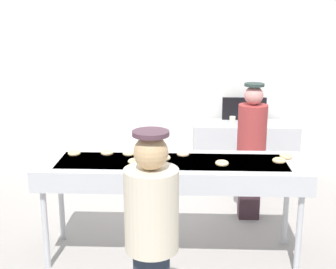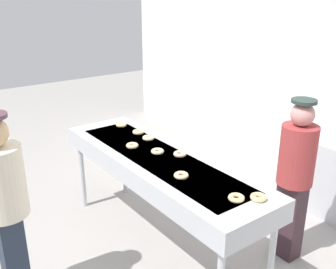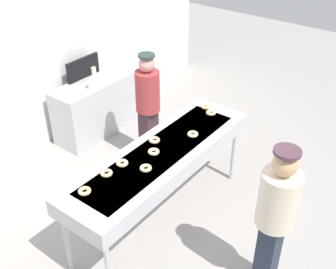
# 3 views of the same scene
# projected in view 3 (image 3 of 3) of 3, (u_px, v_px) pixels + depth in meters

# --- Properties ---
(ground_plane) EXTENTS (16.00, 16.00, 0.00)m
(ground_plane) POSITION_uv_depth(u_px,v_px,m) (162.00, 218.00, 5.10)
(ground_plane) COLOR #9E9993
(back_wall) EXTENTS (8.00, 0.12, 3.35)m
(back_wall) POSITION_uv_depth(u_px,v_px,m) (12.00, 43.00, 5.45)
(back_wall) COLOR white
(back_wall) RESTS_ON ground
(fryer_conveyor) EXTENTS (2.57, 0.74, 1.00)m
(fryer_conveyor) POSITION_uv_depth(u_px,v_px,m) (161.00, 158.00, 4.61)
(fryer_conveyor) COLOR #B7BABF
(fryer_conveyor) RESTS_ON ground
(plain_donut_0) EXTENTS (0.17, 0.17, 0.04)m
(plain_donut_0) POSITION_uv_depth(u_px,v_px,m) (193.00, 134.00, 4.81)
(plain_donut_0) COLOR #F7CD8F
(plain_donut_0) RESTS_ON fryer_conveyor
(plain_donut_1) EXTENTS (0.16, 0.16, 0.04)m
(plain_donut_1) POSITION_uv_depth(u_px,v_px,m) (146.00, 168.00, 4.27)
(plain_donut_1) COLOR beige
(plain_donut_1) RESTS_ON fryer_conveyor
(plain_donut_2) EXTENTS (0.18, 0.18, 0.04)m
(plain_donut_2) POSITION_uv_depth(u_px,v_px,m) (154.00, 152.00, 4.51)
(plain_donut_2) COLOR beige
(plain_donut_2) RESTS_ON fryer_conveyor
(plain_donut_3) EXTENTS (0.16, 0.16, 0.04)m
(plain_donut_3) POSITION_uv_depth(u_px,v_px,m) (85.00, 191.00, 3.97)
(plain_donut_3) COLOR #F0CC86
(plain_donut_3) RESTS_ON fryer_conveyor
(plain_donut_4) EXTENTS (0.15, 0.15, 0.04)m
(plain_donut_4) POSITION_uv_depth(u_px,v_px,m) (205.00, 106.00, 5.36)
(plain_donut_4) COLOR #F8CC86
(plain_donut_4) RESTS_ON fryer_conveyor
(plain_donut_5) EXTENTS (0.17, 0.17, 0.04)m
(plain_donut_5) POSITION_uv_depth(u_px,v_px,m) (106.00, 173.00, 4.20)
(plain_donut_5) COLOR #ECC287
(plain_donut_5) RESTS_ON fryer_conveyor
(plain_donut_6) EXTENTS (0.17, 0.17, 0.04)m
(plain_donut_6) POSITION_uv_depth(u_px,v_px,m) (154.00, 140.00, 4.70)
(plain_donut_6) COLOR beige
(plain_donut_6) RESTS_ON fryer_conveyor
(plain_donut_7) EXTENTS (0.13, 0.13, 0.04)m
(plain_donut_7) POSITION_uv_depth(u_px,v_px,m) (122.00, 163.00, 4.34)
(plain_donut_7) COLOR beige
(plain_donut_7) RESTS_ON fryer_conveyor
(plain_donut_8) EXTENTS (0.18, 0.18, 0.04)m
(plain_donut_8) POSITION_uv_depth(u_px,v_px,m) (211.00, 113.00, 5.22)
(plain_donut_8) COLOR #F7CE88
(plain_donut_8) RESTS_ON fryer_conveyor
(worker_baker) EXTENTS (0.33, 0.33, 1.61)m
(worker_baker) POSITION_uv_depth(u_px,v_px,m) (148.00, 103.00, 5.67)
(worker_baker) COLOR #362329
(worker_baker) RESTS_ON ground
(customer_waiting) EXTENTS (0.36, 0.36, 1.67)m
(customer_waiting) POSITION_uv_depth(u_px,v_px,m) (276.00, 213.00, 3.80)
(customer_waiting) COLOR #222B3B
(customer_waiting) RESTS_ON ground
(prep_counter) EXTENTS (1.42, 0.54, 0.88)m
(prep_counter) POSITION_uv_depth(u_px,v_px,m) (97.00, 107.00, 6.53)
(prep_counter) COLOR #B7BABF
(prep_counter) RESTS_ON ground
(paper_cup_0) EXTENTS (0.08, 0.08, 0.13)m
(paper_cup_0) POSITION_uv_depth(u_px,v_px,m) (94.00, 71.00, 6.45)
(paper_cup_0) COLOR beige
(paper_cup_0) RESTS_ON prep_counter
(paper_cup_1) EXTENTS (0.08, 0.08, 0.13)m
(paper_cup_1) POSITION_uv_depth(u_px,v_px,m) (91.00, 85.00, 6.06)
(paper_cup_1) COLOR beige
(paper_cup_1) RESTS_ON prep_counter
(menu_display) EXTENTS (0.62, 0.04, 0.32)m
(menu_display) POSITION_uv_depth(u_px,v_px,m) (83.00, 68.00, 6.31)
(menu_display) COLOR black
(menu_display) RESTS_ON prep_counter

